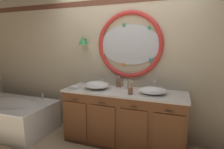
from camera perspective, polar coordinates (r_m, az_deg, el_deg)
ground_plane at (r=3.06m, az=0.18°, el=-22.45°), size 14.00×14.00×0.00m
back_wall_assembly at (r=3.15m, az=3.95°, el=4.24°), size 6.40×0.26×2.60m
vanity_counter at (r=3.03m, az=3.60°, el=-13.28°), size 1.94×0.65×0.89m
bathtub at (r=3.98m, az=-29.44°, el=-10.55°), size 1.63×0.92×0.65m
sink_basin_left at (r=3.00m, az=-4.77°, el=-3.30°), size 0.42×0.42×0.13m
sink_basin_right at (r=2.75m, az=12.66°, el=-4.93°), size 0.41×0.41×0.11m
faucet_set_left at (r=3.22m, az=-2.90°, el=-2.50°), size 0.21×0.15×0.14m
faucet_set_right at (r=2.99m, az=13.32°, el=-3.61°), size 0.22×0.13×0.16m
toothbrush_holder_left at (r=3.12m, az=2.05°, el=-2.90°), size 0.08×0.08×0.19m
toothbrush_holder_right at (r=2.69m, az=5.83°, el=-5.01°), size 0.08×0.08×0.22m
soap_dispenser at (r=2.97m, az=4.32°, el=-3.27°), size 0.06×0.07×0.17m
folded_hand_towel at (r=3.06m, az=-11.78°, el=-4.06°), size 0.16×0.12×0.04m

